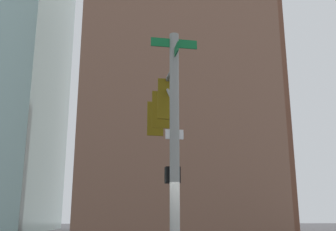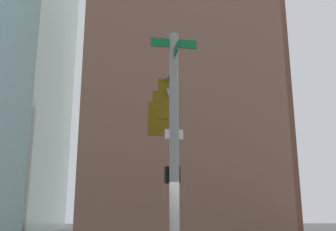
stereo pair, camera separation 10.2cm
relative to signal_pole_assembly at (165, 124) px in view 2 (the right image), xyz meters
name	(u,v)px [view 2 (the right image)]	position (x,y,z in m)	size (l,w,h in m)	color
signal_pole_assembly	(165,124)	(0.00, 0.00, 0.00)	(4.70, 1.22, 6.34)	gray
building_brick_nearside	(198,59)	(-43.17, 9.45, 20.24)	(26.63, 16.14, 48.95)	brown
building_brick_midblock	(172,94)	(-32.98, 4.23, 11.37)	(21.81, 18.44, 31.19)	#845B47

